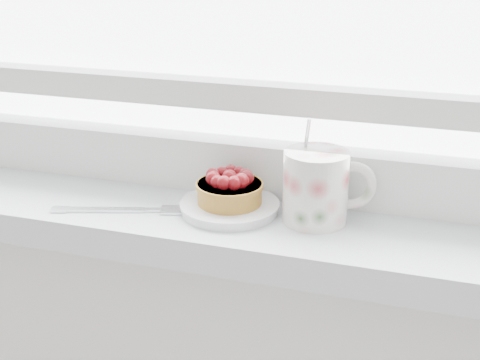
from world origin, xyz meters
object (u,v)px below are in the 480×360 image
at_px(saucer, 230,207).
at_px(raspberry_tart, 230,188).
at_px(floral_mug, 318,185).
at_px(fork, 131,210).

bearing_deg(saucer, raspberry_tart, -37.00).
relative_size(raspberry_tart, floral_mug, 0.66).
relative_size(floral_mug, fork, 0.64).
bearing_deg(raspberry_tart, floral_mug, 3.30).
bearing_deg(fork, raspberry_tart, 17.29).
height_order(saucer, raspberry_tart, raspberry_tart).
distance_m(saucer, raspberry_tart, 0.03).
bearing_deg(saucer, floral_mug, 3.21).
relative_size(saucer, floral_mug, 0.99).
xyz_separation_m(floral_mug, fork, (-0.23, -0.04, -0.04)).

